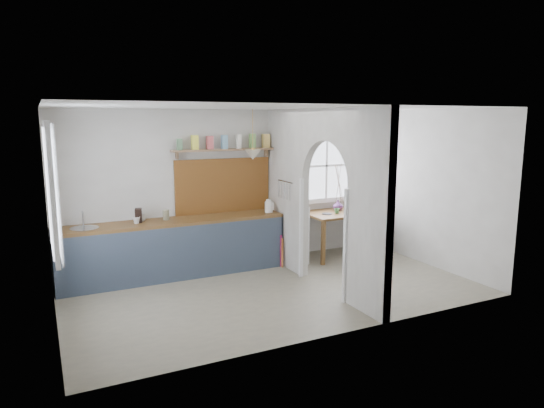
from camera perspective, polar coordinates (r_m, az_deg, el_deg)
name	(u,v)px	position (r m, az deg, el deg)	size (l,w,h in m)	color
floor	(276,291)	(7.11, 0.49, -10.15)	(5.80, 3.20, 0.01)	gray
ceiling	(276,107)	(6.67, 0.53, 11.31)	(5.80, 3.20, 0.01)	silver
walls	(276,202)	(6.77, 0.51, 0.24)	(5.81, 3.21, 2.60)	silver
partition	(317,188)	(7.13, 5.35, 1.92)	(0.12, 3.20, 2.60)	silver
kitchen_window	(49,190)	(6.03, -24.74, 1.49)	(0.10, 1.16, 1.50)	white
nook_window	(326,166)	(8.96, 6.42, 4.50)	(1.76, 0.10, 1.30)	white
counter	(174,247)	(7.79, -11.42, -5.02)	(3.50, 0.60, 0.90)	brown
sink	(84,229)	(7.46, -21.20, -2.74)	(0.40, 0.40, 0.02)	#AEB1B8
backsplash	(223,186)	(8.11, -5.75, 2.17)	(1.65, 0.03, 0.90)	brown
shelf	(224,147)	(7.97, -5.62, 6.74)	(1.75, 0.20, 0.21)	#815F47
pendant_lamp	(253,155)	(7.80, -2.27, 5.82)	(0.26, 0.26, 0.16)	beige
utensil_rail	(285,182)	(7.81, 1.58, 2.66)	(0.02, 0.02, 0.50)	#AEB1B8
dining_table	(340,234)	(8.84, 7.98, -3.49)	(1.28, 0.85, 0.80)	brown
chair_left	(295,233)	(8.41, 2.75, -3.45)	(0.45, 0.45, 0.99)	white
chair_right	(376,228)	(9.37, 12.11, -2.74)	(0.38, 0.38, 0.84)	white
kettle	(269,206)	(8.12, -0.40, -0.23)	(0.18, 0.14, 0.21)	white
mug_a	(136,220)	(7.52, -15.66, -1.84)	(0.11, 0.11, 0.10)	silver
mug_b	(142,218)	(7.68, -15.09, -1.59)	(0.13, 0.13, 0.10)	silver
knife_block	(139,215)	(7.59, -15.43, -1.31)	(0.10, 0.14, 0.21)	#301E17
jar	(166,215)	(7.68, -12.37, -1.25)	(0.10, 0.10, 0.16)	#726E53
towel_magenta	(281,251)	(8.11, 1.05, -5.54)	(0.02, 0.03, 0.54)	#D02471
towel_orange	(282,253)	(8.08, 1.22, -5.79)	(0.02, 0.03, 0.50)	#BE662C
bowl	(359,210)	(8.84, 10.18, -0.64)	(0.31, 0.31, 0.08)	silver
table_cup	(337,211)	(8.60, 7.64, -0.82)	(0.10, 0.10, 0.09)	#4A8F50
plate	(327,214)	(8.53, 6.48, -1.15)	(0.18, 0.18, 0.01)	black
vase	(338,205)	(8.89, 7.76, -0.15)	(0.18, 0.18, 0.19)	#5F3069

